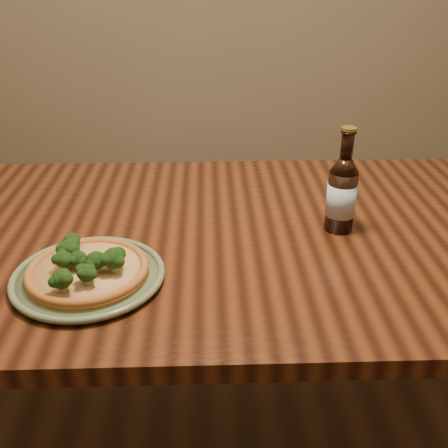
{
  "coord_description": "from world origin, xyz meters",
  "views": [
    {
      "loc": [
        -0.04,
        -0.98,
        1.33
      ],
      "look_at": [
        -0.01,
        -0.0,
        0.82
      ],
      "focal_mm": 42.0,
      "sensor_mm": 36.0,
      "label": 1
    }
  ],
  "objects_px": {
    "plate": "(89,276)",
    "beer_bottle": "(342,193)",
    "pizza": "(87,269)",
    "table": "(227,264)"
  },
  "relations": [
    {
      "from": "pizza",
      "to": "beer_bottle",
      "type": "xyz_separation_m",
      "value": [
        0.54,
        0.2,
        0.06
      ]
    },
    {
      "from": "pizza",
      "to": "beer_bottle",
      "type": "height_order",
      "value": "beer_bottle"
    },
    {
      "from": "pizza",
      "to": "beer_bottle",
      "type": "bearing_deg",
      "value": 20.33
    },
    {
      "from": "beer_bottle",
      "to": "plate",
      "type": "bearing_deg",
      "value": -161.8
    },
    {
      "from": "table",
      "to": "beer_bottle",
      "type": "bearing_deg",
      "value": -0.56
    },
    {
      "from": "plate",
      "to": "pizza",
      "type": "bearing_deg",
      "value": -113.74
    },
    {
      "from": "table",
      "to": "beer_bottle",
      "type": "height_order",
      "value": "beer_bottle"
    },
    {
      "from": "table",
      "to": "plate",
      "type": "xyz_separation_m",
      "value": [
        -0.28,
        -0.2,
        0.1
      ]
    },
    {
      "from": "plate",
      "to": "beer_bottle",
      "type": "distance_m",
      "value": 0.58
    },
    {
      "from": "table",
      "to": "plate",
      "type": "bearing_deg",
      "value": -144.3
    }
  ]
}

